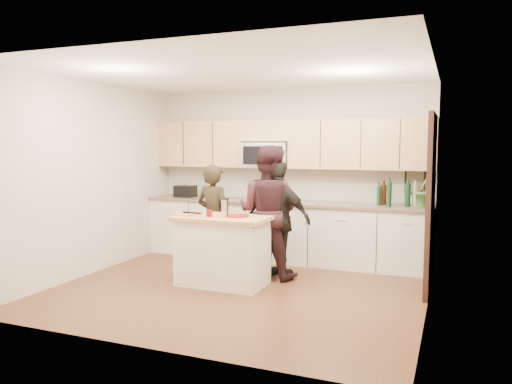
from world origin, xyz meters
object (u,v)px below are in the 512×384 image
at_px(woman_center, 268,212).
at_px(island, 223,250).
at_px(woman_left, 214,219).
at_px(woman_right, 278,219).
at_px(toaster, 185,191).

bearing_deg(woman_center, island, 59.54).
xyz_separation_m(woman_left, woman_right, (0.95, 0.05, 0.04)).
xyz_separation_m(island, toaster, (-1.45, 1.57, 0.58)).
distance_m(island, woman_right, 0.89).
xyz_separation_m(island, woman_right, (0.55, 0.60, 0.35)).
bearing_deg(woman_right, island, 57.23).
bearing_deg(toaster, woman_right, -25.77).
distance_m(toaster, woman_right, 2.23).
relative_size(toaster, woman_left, 0.22).
height_order(woman_left, woman_right, woman_right).
distance_m(woman_left, woman_center, 0.81).
bearing_deg(toaster, woman_center, -27.89).
height_order(woman_center, woman_right, woman_center).
relative_size(island, woman_left, 0.78).
distance_m(toaster, woman_left, 1.49).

